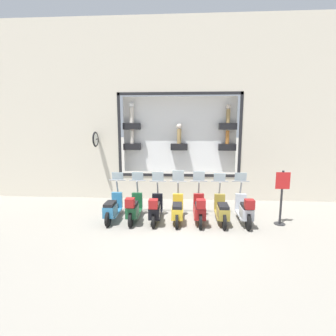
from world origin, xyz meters
name	(u,v)px	position (x,y,z in m)	size (l,w,h in m)	color
ground_plane	(176,229)	(0.00, 0.00, 0.00)	(120.00, 120.00, 0.00)	gray
building_facade	(179,110)	(3.60, 0.00, 3.86)	(1.24, 36.00, 7.61)	beige
scooter_silver_0	(245,210)	(0.61, -2.25, 0.48)	(1.81, 0.61, 1.58)	black
scooter_olive_1	(222,211)	(0.67, -1.51, 0.43)	(1.80, 0.60, 1.55)	black
scooter_red_2	(200,209)	(0.61, -0.77, 0.47)	(1.80, 0.60, 1.61)	black
scooter_yellow_3	(177,210)	(0.67, -0.02, 0.42)	(1.79, 0.61, 1.64)	black
scooter_black_4	(155,209)	(0.60, 0.72, 0.46)	(1.79, 0.60, 1.58)	black
scooter_green_5	(134,208)	(0.60, 1.46, 0.47)	(1.80, 0.60, 1.56)	black
scooter_teal_6	(112,208)	(0.67, 2.21, 0.43)	(1.80, 0.61, 1.54)	black
shop_sign_post	(282,196)	(0.66, -3.42, 0.98)	(0.36, 0.45, 1.81)	#232326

